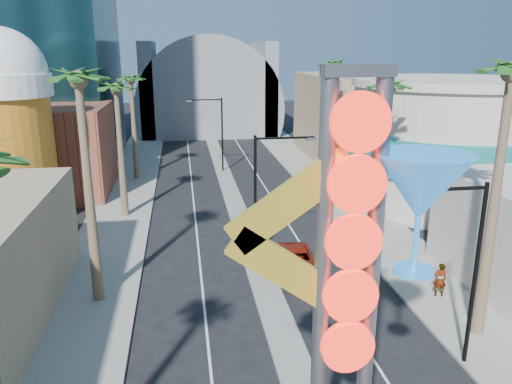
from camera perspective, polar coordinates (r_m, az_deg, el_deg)
name	(u,v)px	position (r m, az deg, el deg)	size (l,w,h in m)	color
sidewalk_west	(125,198)	(46.01, -14.70, -0.70)	(5.00, 100.00, 0.15)	gray
sidewalk_east	(331,190)	(47.75, 8.57, 0.26)	(5.00, 100.00, 0.15)	gray
median	(228,185)	(48.79, -3.20, 0.76)	(1.60, 84.00, 0.15)	gray
brick_filler_west	(52,151)	(49.13, -22.25, 4.39)	(10.00, 10.00, 8.00)	brown
filler_east	(354,118)	(60.90, 11.11, 8.27)	(10.00, 20.00, 10.00)	#988662
beer_mug	(6,121)	(41.21, -26.66, 7.29)	(7.00, 7.00, 14.50)	#C67C1A
turquoise_building	(448,143)	(45.46, 21.06, 5.26)	(16.60, 16.60, 10.60)	#B4AD98
canopy	(208,105)	(81.44, -5.56, 9.90)	(22.00, 16.00, 22.00)	slate
neon_sign	(377,263)	(14.05, 13.68, -7.91)	(6.53, 2.60, 12.55)	gray
streetlight_0	(264,186)	(30.36, 0.93, 0.70)	(3.79, 0.25, 8.00)	black
streetlight_1	(217,127)	(53.61, -4.48, 7.37)	(3.79, 0.25, 8.00)	black
streetlight_2	(466,260)	(21.71, 22.91, -7.13)	(3.45, 0.25, 8.00)	black
palm_1	(79,95)	(25.40, -19.54, 10.44)	(2.40, 2.40, 12.70)	brown
palm_2	(116,97)	(39.31, -15.66, 10.46)	(2.40, 2.40, 11.20)	brown
palm_3	(131,85)	(51.21, -14.10, 11.73)	(2.40, 2.40, 11.20)	brown
palm_5	(510,91)	(23.14, 27.00, 10.28)	(2.40, 2.40, 13.20)	brown
palm_6	(389,97)	(33.74, 14.94, 10.45)	(2.40, 2.40, 11.70)	brown
palm_7	(334,74)	(44.94, 8.91, 13.19)	(2.40, 2.40, 12.70)	brown
red_pickup	(296,262)	(29.97, 4.54, -7.98)	(2.43, 5.27, 1.46)	#A1200C
pedestrian_a	(440,280)	(28.64, 20.28, -9.39)	(0.69, 0.45, 1.89)	gray
pedestrian_b	(375,245)	(32.47, 13.49, -5.93)	(0.83, 0.65, 1.72)	gray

